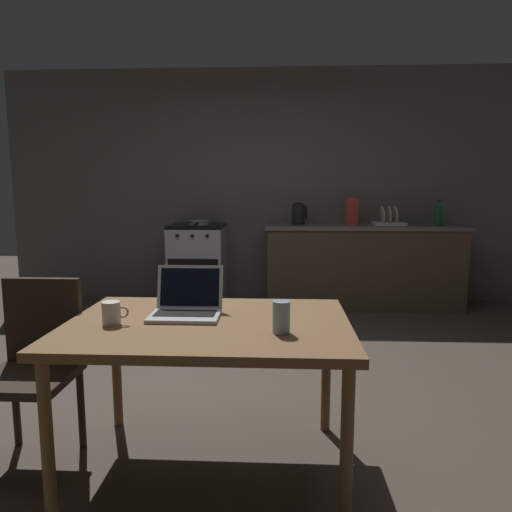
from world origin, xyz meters
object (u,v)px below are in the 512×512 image
object	(u,v)px
dining_table	(209,335)
chair	(35,359)
stove_oven	(198,265)
cereal_box	(352,211)
dish_rack	(389,221)
electric_kettle	(299,214)
drinking_glass	(281,317)
laptop	(187,306)
coffee_mug	(112,313)
bottle	(438,213)
frying_pan	(199,222)

from	to	relation	value
dining_table	chair	size ratio (longest dim) A/B	1.45
stove_oven	cereal_box	bearing A→B (deg)	0.75
stove_oven	dish_rack	bearing A→B (deg)	0.07
electric_kettle	chair	bearing A→B (deg)	-114.00
electric_kettle	drinking_glass	bearing A→B (deg)	-93.46
dining_table	laptop	world-z (taller)	laptop
dish_rack	coffee_mug	bearing A→B (deg)	-120.92
bottle	drinking_glass	size ratio (longest dim) A/B	2.05
frying_pan	dish_rack	bearing A→B (deg)	0.77
frying_pan	drinking_glass	bearing A→B (deg)	-74.60
chair	cereal_box	world-z (taller)	cereal_box
cereal_box	frying_pan	bearing A→B (deg)	-178.37
dining_table	bottle	xyz separation A→B (m)	(2.03, 3.11, 0.40)
dish_rack	stove_oven	bearing A→B (deg)	-179.93
laptop	bottle	xyz separation A→B (m)	(2.15, 3.02, 0.29)
chair	dish_rack	bearing A→B (deg)	73.02
stove_oven	coffee_mug	xyz separation A→B (m)	(0.19, -3.23, 0.31)
laptop	drinking_glass	bearing A→B (deg)	-39.03
chair	dish_rack	world-z (taller)	dish_rack
dish_rack	drinking_glass	bearing A→B (deg)	-109.75
drinking_glass	laptop	bearing A→B (deg)	150.76
dining_table	dish_rack	xyz separation A→B (m)	(1.52, 3.16, 0.31)
laptop	stove_oven	bearing A→B (deg)	89.26
laptop	drinking_glass	size ratio (longest dim) A/B	2.38
cereal_box	electric_kettle	bearing A→B (deg)	-178.05
electric_kettle	coffee_mug	distance (m)	3.37
stove_oven	cereal_box	distance (m)	1.82
coffee_mug	dish_rack	xyz separation A→B (m)	(1.93, 3.23, 0.20)
electric_kettle	stove_oven	bearing A→B (deg)	-179.87
coffee_mug	electric_kettle	bearing A→B (deg)	73.71
stove_oven	drinking_glass	distance (m)	3.46
dining_table	coffee_mug	bearing A→B (deg)	-170.35
dining_table	drinking_glass	world-z (taller)	drinking_glass
laptop	electric_kettle	world-z (taller)	electric_kettle
bottle	drinking_glass	world-z (taller)	bottle
electric_kettle	cereal_box	bearing A→B (deg)	1.95
stove_oven	bottle	bearing A→B (deg)	-1.03
electric_kettle	drinking_glass	distance (m)	3.33
chair	electric_kettle	size ratio (longest dim) A/B	3.58
cereal_box	coffee_mug	bearing A→B (deg)	-115.24
chair	dining_table	bearing A→B (deg)	16.26
laptop	cereal_box	xyz separation A→B (m)	(1.23, 3.09, 0.30)
bottle	dish_rack	size ratio (longest dim) A/B	0.81
dining_table	laptop	distance (m)	0.19
stove_oven	chair	distance (m)	3.10
chair	bottle	distance (m)	4.23
electric_kettle	coffee_mug	xyz separation A→B (m)	(-0.94, -3.23, -0.27)
laptop	coffee_mug	distance (m)	0.34
frying_pan	cereal_box	world-z (taller)	cereal_box
frying_pan	cereal_box	size ratio (longest dim) A/B	1.46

